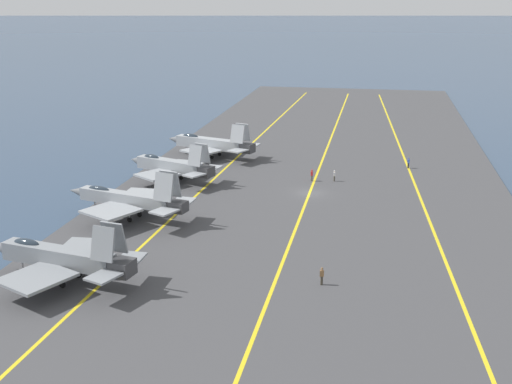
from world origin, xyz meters
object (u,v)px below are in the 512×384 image
object	(u,v)px
parked_jet_fourth	(211,144)
parked_jet_third	(171,166)
parked_jet_second	(129,199)
crew_brown_vest	(322,275)
crew_red_vest	(312,175)
crew_white_vest	(334,175)
parked_jet_nearest	(62,257)
crew_blue_vest	(408,162)

from	to	relation	value
parked_jet_fourth	parked_jet_third	bearing A→B (deg)	173.11
parked_jet_second	crew_brown_vest	size ratio (longest dim) A/B	9.66
parked_jet_third	crew_red_vest	xyz separation A→B (m)	(3.92, -20.47, -1.34)
crew_brown_vest	crew_white_vest	distance (m)	36.36
parked_jet_second	parked_jet_fourth	bearing A→B (deg)	-2.92
parked_jet_second	crew_brown_vest	distance (m)	29.05
parked_jet_third	crew_brown_vest	bearing A→B (deg)	-141.57
parked_jet_nearest	crew_red_vest	size ratio (longest dim) A/B	9.18
parked_jet_second	crew_red_vest	bearing A→B (deg)	-43.65
crew_red_vest	parked_jet_second	bearing A→B (deg)	136.35
parked_jet_third	parked_jet_fourth	xyz separation A→B (m)	(15.79, -1.91, 0.01)
parked_jet_second	crew_blue_vest	xyz separation A→B (m)	(31.64, -34.60, -1.58)
parked_jet_third	crew_brown_vest	world-z (taller)	parked_jet_third
parked_jet_fourth	crew_red_vest	distance (m)	22.07
parked_jet_nearest	parked_jet_fourth	distance (m)	51.64
parked_jet_nearest	crew_red_vest	world-z (taller)	parked_jet_nearest
crew_red_vest	crew_white_vest	bearing A→B (deg)	-80.91
crew_brown_vest	crew_white_vest	bearing A→B (deg)	2.42
parked_jet_nearest	parked_jet_second	world-z (taller)	parked_jet_second
parked_jet_fourth	crew_white_vest	distance (m)	24.66
crew_blue_vest	crew_white_vest	world-z (taller)	crew_blue_vest
parked_jet_second	crew_white_vest	xyz separation A→B (m)	(21.75, -23.54, -1.62)
crew_brown_vest	crew_blue_vest	xyz separation A→B (m)	(46.22, -9.52, -0.02)
parked_jet_nearest	crew_red_vest	xyz separation A→B (m)	(39.76, -19.63, -1.52)
parked_jet_second	parked_jet_third	size ratio (longest dim) A/B	1.13
crew_blue_vest	crew_brown_vest	bearing A→B (deg)	168.36
crew_blue_vest	parked_jet_nearest	bearing A→B (deg)	145.89
parked_jet_second	crew_white_vest	bearing A→B (deg)	-47.26
parked_jet_nearest	parked_jet_third	distance (m)	35.85
crew_blue_vest	crew_white_vest	xyz separation A→B (m)	(-9.89, 11.06, -0.04)
crew_red_vest	crew_blue_vest	size ratio (longest dim) A/B	1.02
crew_brown_vest	crew_blue_vest	size ratio (longest dim) A/B	1.02
crew_red_vest	crew_brown_vest	bearing A→B (deg)	-172.31
crew_white_vest	parked_jet_third	bearing A→B (deg)	100.60
parked_jet_fourth	crew_blue_vest	xyz separation A→B (m)	(-1.46, -32.91, -1.36)
parked_jet_third	crew_blue_vest	xyz separation A→B (m)	(14.34, -34.82, -1.35)
parked_jet_fourth	crew_red_vest	xyz separation A→B (m)	(-11.87, -18.56, -1.35)
parked_jet_second	parked_jet_third	xyz separation A→B (m)	(17.31, 0.22, -0.23)
parked_jet_third	crew_white_vest	distance (m)	24.22
parked_jet_second	parked_jet_third	world-z (taller)	parked_jet_second
parked_jet_nearest	parked_jet_third	xyz separation A→B (m)	(35.84, 0.84, -0.18)
parked_jet_third	parked_jet_fourth	world-z (taller)	parked_jet_fourth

